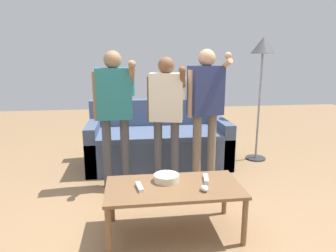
{
  "coord_description": "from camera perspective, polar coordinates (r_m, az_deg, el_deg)",
  "views": [
    {
      "loc": [
        -0.23,
        -2.5,
        1.44
      ],
      "look_at": [
        0.13,
        0.25,
        0.8
      ],
      "focal_mm": 32.15,
      "sensor_mm": 36.0,
      "label": 1
    }
  ],
  "objects": [
    {
      "name": "ground_plane",
      "position": [
        2.89,
        -1.99,
        -16.78
      ],
      "size": [
        12.0,
        12.0,
        0.0
      ],
      "primitive_type": "plane",
      "color": "#93704C"
    },
    {
      "name": "couch",
      "position": [
        4.11,
        -1.87,
        -3.07
      ],
      "size": [
        1.85,
        0.88,
        0.85
      ],
      "color": "#475675",
      "rests_on": "ground"
    },
    {
      "name": "coffee_table",
      "position": [
        2.5,
        1.09,
        -12.27
      ],
      "size": [
        1.1,
        0.56,
        0.42
      ],
      "color": "brown",
      "rests_on": "ground"
    },
    {
      "name": "snack_bowl",
      "position": [
        2.56,
        -0.3,
        -9.8
      ],
      "size": [
        0.21,
        0.21,
        0.06
      ],
      "primitive_type": "cylinder",
      "color": "beige",
      "rests_on": "coffee_table"
    },
    {
      "name": "game_remote_nunchuk",
      "position": [
        2.4,
        6.91,
        -11.59
      ],
      "size": [
        0.06,
        0.09,
        0.05
      ],
      "color": "white",
      "rests_on": "coffee_table"
    },
    {
      "name": "floor_lamp",
      "position": [
        4.31,
        17.49,
        12.64
      ],
      "size": [
        0.32,
        0.32,
        1.7
      ],
      "color": "#2D2D33",
      "rests_on": "ground"
    },
    {
      "name": "player_left",
      "position": [
        3.27,
        -10.12,
        4.11
      ],
      "size": [
        0.45,
        0.34,
        1.5
      ],
      "color": "#47474C",
      "rests_on": "ground"
    },
    {
      "name": "player_center",
      "position": [
        3.28,
        -0.31,
        3.64
      ],
      "size": [
        0.41,
        0.39,
        1.44
      ],
      "color": "#47474C",
      "rests_on": "ground"
    },
    {
      "name": "player_right",
      "position": [
        3.4,
        7.16,
        4.8
      ],
      "size": [
        0.48,
        0.3,
        1.52
      ],
      "color": "#756656",
      "rests_on": "ground"
    },
    {
      "name": "game_remote_wand_near",
      "position": [
        2.44,
        -5.44,
        -11.44
      ],
      "size": [
        0.06,
        0.16,
        0.03
      ],
      "color": "white",
      "rests_on": "coffee_table"
    },
    {
      "name": "game_remote_wand_far",
      "position": [
        2.6,
        7.21,
        -9.88
      ],
      "size": [
        0.07,
        0.17,
        0.03
      ],
      "color": "white",
      "rests_on": "coffee_table"
    }
  ]
}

